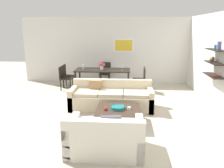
% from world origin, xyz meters
% --- Properties ---
extents(ground_plane, '(18.00, 18.00, 0.00)m').
position_xyz_m(ground_plane, '(0.00, 0.00, 0.00)').
color(ground_plane, '#BCB29E').
extents(back_wall_unit, '(8.40, 0.09, 2.70)m').
position_xyz_m(back_wall_unit, '(0.30, 3.53, 1.35)').
color(back_wall_unit, silver).
rests_on(back_wall_unit, ground).
extents(right_wall_shelf_unit, '(0.34, 8.20, 2.70)m').
position_xyz_m(right_wall_shelf_unit, '(3.03, 0.60, 1.35)').
color(right_wall_shelf_unit, silver).
rests_on(right_wall_shelf_unit, ground).
extents(sofa_beige, '(2.35, 0.90, 0.78)m').
position_xyz_m(sofa_beige, '(0.06, 0.34, 0.29)').
color(sofa_beige, beige).
rests_on(sofa_beige, ground).
extents(loveseat_white, '(1.41, 0.90, 0.78)m').
position_xyz_m(loveseat_white, '(0.13, -2.05, 0.29)').
color(loveseat_white, silver).
rests_on(loveseat_white, ground).
extents(coffee_table, '(1.06, 0.96, 0.38)m').
position_xyz_m(coffee_table, '(0.31, -0.77, 0.19)').
color(coffee_table, '#38281E').
rests_on(coffee_table, ground).
extents(decorative_bowl, '(0.35, 0.35, 0.07)m').
position_xyz_m(decorative_bowl, '(0.30, -0.77, 0.42)').
color(decorative_bowl, '#19666B').
rests_on(decorative_bowl, coffee_table).
extents(candle_jar, '(0.09, 0.09, 0.06)m').
position_xyz_m(candle_jar, '(0.57, -0.77, 0.41)').
color(candle_jar, silver).
rests_on(candle_jar, coffee_table).
extents(apple_on_coffee_table, '(0.08, 0.08, 0.08)m').
position_xyz_m(apple_on_coffee_table, '(0.02, -0.89, 0.42)').
color(apple_on_coffee_table, red).
rests_on(apple_on_coffee_table, coffee_table).
extents(dining_table, '(2.05, 0.87, 0.75)m').
position_xyz_m(dining_table, '(-0.41, 2.40, 0.68)').
color(dining_table, black).
rests_on(dining_table, ground).
extents(dining_chair_right_near, '(0.44, 0.44, 0.88)m').
position_xyz_m(dining_chair_right_near, '(1.02, 2.21, 0.50)').
color(dining_chair_right_near, black).
rests_on(dining_chair_right_near, ground).
extents(dining_chair_left_near, '(0.44, 0.44, 0.88)m').
position_xyz_m(dining_chair_left_near, '(-1.84, 2.21, 0.50)').
color(dining_chair_left_near, black).
rests_on(dining_chair_left_near, ground).
extents(dining_chair_head, '(0.44, 0.44, 0.88)m').
position_xyz_m(dining_chair_head, '(-0.41, 3.25, 0.50)').
color(dining_chair_head, black).
rests_on(dining_chair_head, ground).
extents(dining_chair_left_far, '(0.44, 0.44, 0.88)m').
position_xyz_m(dining_chair_left_far, '(-1.84, 2.60, 0.50)').
color(dining_chair_left_far, black).
rests_on(dining_chair_left_far, ground).
extents(wine_glass_left_far, '(0.08, 0.08, 0.16)m').
position_xyz_m(wine_glass_left_far, '(-1.15, 2.51, 0.86)').
color(wine_glass_left_far, silver).
rests_on(wine_glass_left_far, dining_table).
extents(wine_glass_right_near, '(0.06, 0.06, 0.19)m').
position_xyz_m(wine_glass_right_near, '(0.33, 2.29, 0.88)').
color(wine_glass_right_near, silver).
rests_on(wine_glass_right_near, dining_table).
extents(wine_glass_left_near, '(0.06, 0.06, 0.18)m').
position_xyz_m(wine_glass_left_near, '(-1.15, 2.29, 0.88)').
color(wine_glass_left_near, silver).
rests_on(wine_glass_left_near, dining_table).
extents(wine_glass_head, '(0.07, 0.07, 0.19)m').
position_xyz_m(wine_glass_head, '(-0.41, 2.78, 0.88)').
color(wine_glass_head, silver).
rests_on(wine_glass_head, dining_table).
extents(centerpiece_vase, '(0.16, 0.16, 0.27)m').
position_xyz_m(centerpiece_vase, '(-0.45, 2.41, 0.91)').
color(centerpiece_vase, silver).
rests_on(centerpiece_vase, dining_table).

